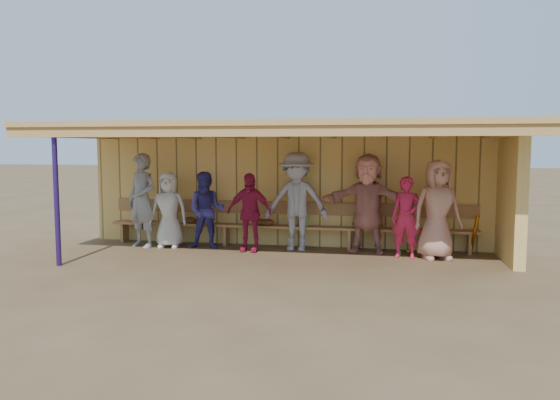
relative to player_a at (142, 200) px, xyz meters
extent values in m
plane|color=brown|center=(2.93, -0.53, -0.97)|extent=(90.00, 90.00, 0.00)
imported|color=gray|center=(0.00, 0.00, 0.00)|extent=(0.83, 0.70, 1.94)
imported|color=silver|center=(0.55, 0.06, -0.19)|extent=(0.81, 0.57, 1.56)
imported|color=navy|center=(1.36, 0.08, -0.19)|extent=(0.83, 0.69, 1.57)
imported|color=#A91B41|center=(2.28, -0.02, -0.19)|extent=(0.94, 0.44, 1.56)
imported|color=#94939B|center=(3.18, 0.28, 0.01)|extent=(1.28, 0.75, 1.96)
imported|color=tan|center=(4.57, 0.28, 0.00)|extent=(1.87, 0.83, 1.94)
imported|color=#C31F44|center=(5.30, -0.08, -0.21)|extent=(0.60, 0.44, 1.53)
imported|color=tan|center=(5.85, -0.11, -0.05)|extent=(1.03, 0.83, 1.84)
cube|color=#E9BF63|center=(2.93, 0.82, 0.23)|extent=(8.60, 0.20, 2.40)
cube|color=#E9BF63|center=(7.13, -0.08, 0.23)|extent=(0.20, 1.62, 2.40)
cube|color=tan|center=(2.93, -0.53, 1.48)|extent=(8.80, 3.20, 0.10)
cube|color=tan|center=(2.93, -2.03, 1.35)|extent=(8.80, 0.10, 0.18)
cube|color=tan|center=(-0.87, -0.53, 1.34)|extent=(0.08, 3.00, 0.16)
cube|color=tan|center=(0.08, -0.53, 1.34)|extent=(0.08, 3.00, 0.16)
cube|color=tan|center=(1.03, -0.53, 1.34)|extent=(0.08, 3.00, 0.16)
cube|color=tan|center=(1.98, -0.53, 1.34)|extent=(0.08, 3.00, 0.16)
cube|color=tan|center=(2.93, -0.53, 1.34)|extent=(0.08, 3.00, 0.16)
cube|color=tan|center=(3.88, -0.53, 1.34)|extent=(0.08, 3.00, 0.16)
cube|color=tan|center=(4.83, -0.53, 1.34)|extent=(0.08, 3.00, 0.16)
cube|color=tan|center=(5.78, -0.53, 1.34)|extent=(0.08, 3.00, 0.16)
cube|color=tan|center=(6.73, -0.53, 1.34)|extent=(0.08, 3.00, 0.16)
cylinder|color=navy|center=(-0.67, -1.93, 0.23)|extent=(0.09, 0.09, 2.40)
cube|color=#A97948|center=(2.93, 0.53, -0.54)|extent=(7.60, 0.32, 0.05)
cube|color=#A97948|center=(2.93, 0.69, -0.17)|extent=(7.60, 0.04, 0.26)
cube|color=#A97948|center=(-0.67, 0.53, -0.77)|extent=(0.06, 0.29, 0.40)
cube|color=#A97948|center=(1.63, 0.53, -0.77)|extent=(0.06, 0.29, 0.40)
cube|color=#A97948|center=(4.22, 0.53, -0.77)|extent=(0.06, 0.29, 0.40)
cube|color=#A97948|center=(6.53, 0.53, -0.77)|extent=(0.06, 0.29, 0.40)
cylinder|color=#C87317|center=(6.58, 0.33, -0.57)|extent=(0.13, 0.41, 0.80)
sphere|color=gold|center=(5.38, 0.33, -0.93)|extent=(0.08, 0.08, 0.08)
ellipsoid|color=#593319|center=(0.86, 0.48, -0.45)|extent=(0.30, 0.24, 0.14)
ellipsoid|color=#593319|center=(2.35, 0.48, -0.45)|extent=(0.30, 0.24, 0.14)
ellipsoid|color=#593319|center=(2.52, 0.48, -0.45)|extent=(0.30, 0.24, 0.14)
cylinder|color=#7FCE67|center=(3.34, 0.58, -0.41)|extent=(0.07, 0.07, 0.22)
cylinder|color=gold|center=(4.83, 0.58, -0.41)|extent=(0.07, 0.07, 0.22)
cylinder|color=#7EC562|center=(5.18, 0.03, -0.86)|extent=(0.07, 0.07, 0.22)
camera|label=1|loc=(4.90, -10.41, 1.12)|focal=35.00mm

